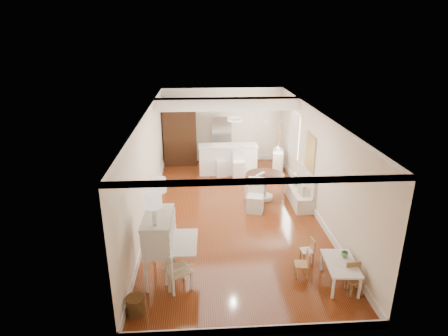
{
  "coord_description": "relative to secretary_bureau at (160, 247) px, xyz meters",
  "views": [
    {
      "loc": [
        -0.83,
        -9.32,
        4.73
      ],
      "look_at": [
        -0.22,
        0.3,
        1.21
      ],
      "focal_mm": 30.0,
      "sensor_mm": 36.0,
      "label": 1
    }
  ],
  "objects": [
    {
      "name": "wicker_basket",
      "position": [
        -0.35,
        -1.04,
        -0.53
      ],
      "size": [
        0.42,
        0.42,
        0.34
      ],
      "primitive_type": "cylinder",
      "rotation": [
        0.0,
        0.0,
        0.27
      ],
      "color": "#54371A",
      "rests_on": "ground"
    },
    {
      "name": "breakfast_counter",
      "position": [
        1.8,
        5.9,
        -0.18
      ],
      "size": [
        2.05,
        0.65,
        1.03
      ],
      "primitive_type": "cube",
      "color": "white",
      "rests_on": "ground"
    },
    {
      "name": "kids_chair_a",
      "position": [
        2.86,
        -0.16,
        -0.41
      ],
      "size": [
        0.31,
        0.31,
        0.58
      ],
      "primitive_type": "cube",
      "rotation": [
        0.0,
        0.0,
        -1.68
      ],
      "color": "tan",
      "rests_on": "ground"
    },
    {
      "name": "pencil_cup",
      "position": [
        3.69,
        -0.26,
        -0.15
      ],
      "size": [
        0.18,
        0.18,
        0.11
      ],
      "primitive_type": "imported",
      "rotation": [
        0.0,
        0.0,
        0.39
      ],
      "color": "#63AA6B",
      "rests_on": "kids_table"
    },
    {
      "name": "branch_vase",
      "position": [
        3.58,
        6.03,
        0.16
      ],
      "size": [
        0.23,
        0.23,
        0.2
      ],
      "primitive_type": "imported",
      "rotation": [
        0.0,
        0.0,
        0.21
      ],
      "color": "white",
      "rests_on": "sideboard"
    },
    {
      "name": "bar_stool_right",
      "position": [
        2.13,
        5.34,
        -0.21
      ],
      "size": [
        0.39,
        0.39,
        0.98
      ],
      "primitive_type": "cube",
      "rotation": [
        0.0,
        0.0,
        -0.01
      ],
      "color": "white",
      "rests_on": "ground"
    },
    {
      "name": "slip_chair_near",
      "position": [
        2.34,
        2.84,
        -0.23
      ],
      "size": [
        0.55,
        0.56,
        0.94
      ],
      "primitive_type": "cube",
      "rotation": [
        0.0,
        0.0,
        -0.25
      ],
      "color": "white",
      "rests_on": "ground"
    },
    {
      "name": "kids_chair_b",
      "position": [
        3.11,
        0.35,
        -0.42
      ],
      "size": [
        0.28,
        0.28,
        0.55
      ],
      "primitive_type": "cube",
      "rotation": [
        0.0,
        0.0,
        -1.5
      ],
      "color": "tan",
      "rests_on": "ground"
    },
    {
      "name": "slip_chair_far",
      "position": [
        2.43,
        3.66,
        -0.27
      ],
      "size": [
        0.58,
        0.58,
        0.85
      ],
      "primitive_type": "cube",
      "rotation": [
        0.0,
        0.0,
        -2.32
      ],
      "color": "white",
      "rests_on": "ground"
    },
    {
      "name": "bar_stool_left",
      "position": [
        1.55,
        5.62,
        -0.24
      ],
      "size": [
        0.43,
        0.43,
        0.93
      ],
      "primitive_type": "cube",
      "rotation": [
        0.0,
        0.0,
        0.16
      ],
      "color": "silver",
      "rests_on": "ground"
    },
    {
      "name": "secretary_bureau",
      "position": [
        0.0,
        0.0,
        0.0
      ],
      "size": [
        1.12,
        1.15,
        1.4
      ],
      "primitive_type": "cube",
      "rotation": [
        0.0,
        0.0,
        -0.03
      ],
      "color": "silver",
      "rests_on": "ground"
    },
    {
      "name": "kids_chair_c",
      "position": [
        3.74,
        -0.73,
        -0.4
      ],
      "size": [
        0.31,
        0.31,
        0.6
      ],
      "primitive_type": "cube",
      "rotation": [
        0.0,
        0.0,
        0.07
      ],
      "color": "#A2764A",
      "rests_on": "ground"
    },
    {
      "name": "gustavian_armchair",
      "position": [
        0.37,
        -0.37,
        -0.28
      ],
      "size": [
        0.65,
        0.65,
        0.84
      ],
      "primitive_type": "cube",
      "rotation": [
        0.0,
        0.0,
        2.04
      ],
      "color": "white",
      "rests_on": "ground"
    },
    {
      "name": "fridge",
      "position": [
        2.0,
        6.95,
        0.2
      ],
      "size": [
        0.75,
        0.65,
        1.8
      ],
      "primitive_type": "imported",
      "color": "silver",
      "rests_on": "ground"
    },
    {
      "name": "sideboard",
      "position": [
        3.6,
        5.99,
        -0.32
      ],
      "size": [
        0.5,
        0.85,
        0.76
      ],
      "primitive_type": "cube",
      "rotation": [
        0.0,
        0.0,
        -0.2
      ],
      "color": "silver",
      "rests_on": "ground"
    },
    {
      "name": "banquette",
      "position": [
        3.69,
        3.3,
        -0.21
      ],
      "size": [
        0.52,
        1.6,
        0.98
      ],
      "primitive_type": "cube",
      "color": "silver",
      "rests_on": "ground"
    },
    {
      "name": "dining_table",
      "position": [
        2.72,
        3.65,
        -0.31
      ],
      "size": [
        1.32,
        1.32,
        0.78
      ],
      "primitive_type": "cylinder",
      "rotation": [
        0.0,
        0.0,
        -0.18
      ],
      "color": "#422015",
      "rests_on": "ground"
    },
    {
      "name": "kids_table",
      "position": [
        3.55,
        -0.45,
        -0.45
      ],
      "size": [
        0.66,
        1.02,
        0.49
      ],
      "primitive_type": "cube",
      "rotation": [
        0.0,
        0.0,
        -0.07
      ],
      "color": "white",
      "rests_on": "ground"
    },
    {
      "name": "room",
      "position": [
        1.74,
        3.13,
        1.28
      ],
      "size": [
        9.0,
        9.04,
        2.82
      ],
      "color": "brown",
      "rests_on": "ground"
    },
    {
      "name": "pantry_cabinet",
      "position": [
        0.1,
        6.98,
        0.45
      ],
      "size": [
        1.2,
        0.6,
        2.3
      ],
      "primitive_type": "cube",
      "color": "#381E11",
      "rests_on": "ground"
    }
  ]
}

